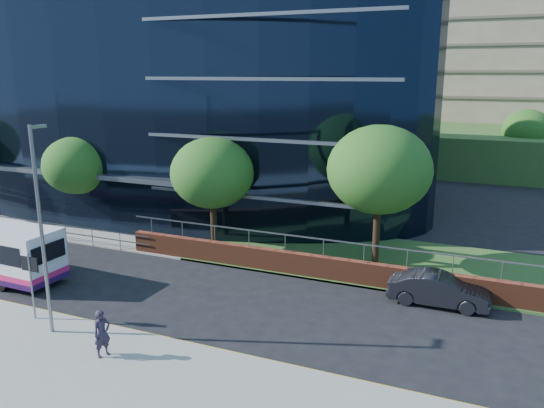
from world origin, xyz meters
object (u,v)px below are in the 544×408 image
at_px(streetlight_east, 41,225).
at_px(pedestrian, 102,333).
at_px(tree_far_c, 212,173).
at_px(street_sign, 30,272).
at_px(tree_dist_e, 527,130).
at_px(tree_far_d, 379,170).
at_px(tree_far_b, 77,165).
at_px(parked_car, 439,289).

bearing_deg(streetlight_east, pedestrian, -12.87).
bearing_deg(tree_far_c, streetlight_east, -95.11).
height_order(street_sign, tree_dist_e, tree_dist_e).
xyz_separation_m(tree_far_c, tree_far_d, (9.00, 1.00, 0.65)).
relative_size(tree_far_d, tree_dist_e, 1.14).
bearing_deg(streetlight_east, tree_far_c, 84.89).
bearing_deg(tree_far_b, street_sign, -55.92).
bearing_deg(tree_dist_e, street_sign, -115.12).
height_order(tree_far_b, tree_far_d, tree_far_d).
distance_m(tree_far_d, streetlight_east, 15.77).
bearing_deg(parked_car, streetlight_east, 122.15).
distance_m(tree_far_c, tree_far_d, 9.08).
relative_size(tree_far_b, streetlight_east, 0.76).
bearing_deg(pedestrian, tree_far_c, 29.77).
bearing_deg(parked_car, tree_dist_e, -8.08).
height_order(tree_far_b, tree_dist_e, tree_dist_e).
xyz_separation_m(street_sign, tree_far_d, (11.50, 11.59, 3.04)).
distance_m(street_sign, parked_car, 17.14).
relative_size(street_sign, tree_far_c, 0.43).
xyz_separation_m(street_sign, parked_car, (15.04, 8.09, -1.44)).
distance_m(street_sign, tree_far_d, 16.61).
height_order(street_sign, tree_far_c, tree_far_c).
bearing_deg(pedestrian, parked_car, -28.27).
height_order(streetlight_east, parked_car, streetlight_east).
distance_m(tree_dist_e, pedestrian, 45.54).
bearing_deg(street_sign, tree_far_c, 76.71).
bearing_deg(tree_far_c, tree_dist_e, 61.26).
xyz_separation_m(tree_dist_e, streetlight_east, (-18.00, -42.17, -0.10)).
bearing_deg(tree_far_b, parked_car, -7.58).
xyz_separation_m(tree_far_b, tree_far_d, (19.00, 0.50, 0.98)).
distance_m(streetlight_east, parked_car, 16.51).
xyz_separation_m(tree_far_c, tree_dist_e, (17.00, 31.00, 0.00)).
distance_m(tree_dist_e, streetlight_east, 45.85).
xyz_separation_m(street_sign, tree_far_c, (2.50, 10.59, 2.39)).
height_order(tree_dist_e, streetlight_east, streetlight_east).
relative_size(streetlight_east, pedestrian, 4.62).
relative_size(tree_far_c, pedestrian, 3.76).
distance_m(tree_far_c, tree_dist_e, 35.36).
distance_m(parked_car, pedestrian, 14.06).
bearing_deg(parked_car, street_sign, 117.77).
bearing_deg(tree_far_d, parked_car, -44.66).
distance_m(tree_far_b, pedestrian, 17.57).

